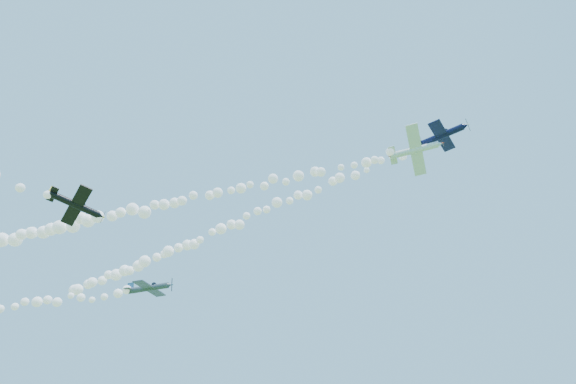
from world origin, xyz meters
The scene contains 6 objects.
plane_white centered at (20.21, -1.11, 48.68)m, with size 7.40×7.60×2.49m.
smoke_trail_white centered at (-13.93, -10.07, 48.37)m, with size 64.11×18.82×3.10m, color white, non-canonical shape.
plane_navy centered at (23.65, 1.08, 51.61)m, with size 7.68×7.83×2.34m.
smoke_trail_navy centered at (-15.85, 1.83, 51.40)m, with size 74.45×4.15×2.98m, color white, non-canonical shape.
plane_grey centered at (-23.18, -3.24, 40.26)m, with size 7.58×7.88×2.35m.
plane_black centered at (-12.77, -24.72, 36.66)m, with size 6.79×6.38×2.55m.
Camera 1 is at (28.59, -47.04, 2.00)m, focal length 30.00 mm.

